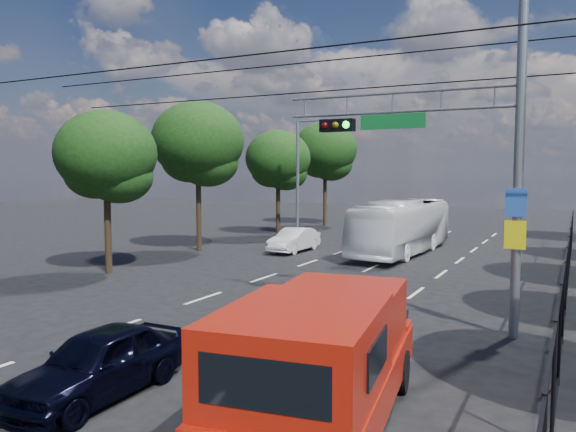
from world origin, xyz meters
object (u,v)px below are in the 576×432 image
Objects in this scene: red_pickup at (323,355)px; white_bus at (402,227)px; navy_hatchback at (99,362)px; white_van at (294,240)px; signal_mast at (468,128)px.

white_bus reaches higher than red_pickup.
navy_hatchback is at bearing -169.94° from red_pickup.
navy_hatchback is 20.39m from white_bus.
white_bus is 5.56m from white_van.
white_bus is (-5.32, 12.90, -3.88)m from signal_mast.
red_pickup is 0.64× the size of white_bus.
red_pickup is at bearing 9.14° from navy_hatchback.
signal_mast reaches higher than red_pickup.
white_bus reaches higher than navy_hatchback.
white_bus is at bearing 102.34° from red_pickup.
red_pickup is at bearing -75.42° from white_bus.
navy_hatchback reaches higher than white_van.
white_bus is 2.64× the size of white_van.
signal_mast is 7.93m from red_pickup.
signal_mast is 10.21m from navy_hatchback.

